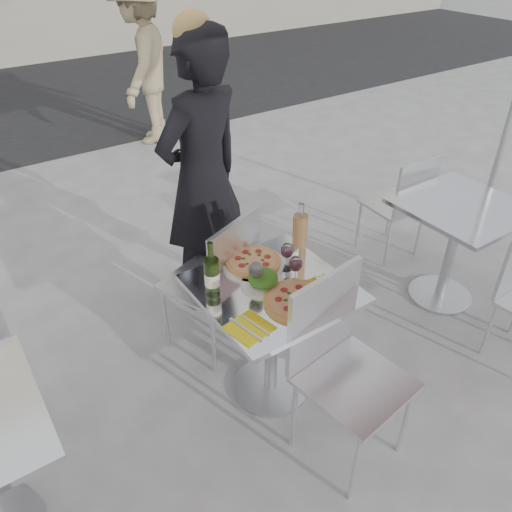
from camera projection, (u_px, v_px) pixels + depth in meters
ground at (270, 387)px, 2.92m from camera, size 80.00×80.00×0.00m
street_asphalt at (14, 100)px, 7.34m from camera, size 24.00×5.00×0.00m
main_table at (272, 318)px, 2.61m from camera, size 0.72×0.72×0.75m
side_table_right at (456, 233)px, 3.30m from camera, size 0.72×0.72×0.75m
chair_far at (220, 275)px, 2.86m from camera, size 0.57×0.58×0.97m
chair_near at (340, 357)px, 2.32m from camera, size 0.50×0.52×0.99m
side_chair_rfar at (403, 200)px, 3.74m from camera, size 0.41×0.42×0.86m
woman_diner at (203, 180)px, 3.10m from camera, size 0.76×0.60×1.83m
pedestrian_b at (144, 62)px, 5.57m from camera, size 1.23×1.33×1.80m
pizza_near at (297, 300)px, 2.38m from camera, size 0.32×0.32×0.02m
pizza_far at (253, 262)px, 2.63m from camera, size 0.33×0.33×0.03m
salad_plate at (263, 279)px, 2.48m from camera, size 0.22×0.22×0.09m
wine_bottle at (212, 275)px, 2.38m from camera, size 0.07×0.07×0.29m
carafe at (300, 232)px, 2.69m from camera, size 0.08×0.08×0.29m
sugar_shaker at (292, 255)px, 2.62m from camera, size 0.06×0.06×0.11m
wineglass_white_a at (257, 271)px, 2.41m from camera, size 0.07×0.07×0.16m
wineglass_white_b at (255, 271)px, 2.41m from camera, size 0.07×0.07×0.16m
wineglass_red_a at (296, 265)px, 2.46m from camera, size 0.07×0.07×0.16m
wineglass_red_b at (287, 251)px, 2.55m from camera, size 0.07×0.07×0.16m
napkin_left at (249, 328)px, 2.24m from camera, size 0.21×0.21×0.01m
napkin_right at (328, 286)px, 2.49m from camera, size 0.21×0.21×0.01m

